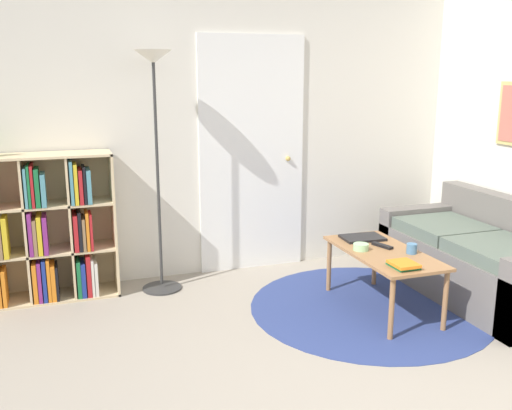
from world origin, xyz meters
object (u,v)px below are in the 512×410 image
at_px(bookshelf, 44,232).
at_px(floor_lamp, 155,104).
at_px(laptop, 362,238).
at_px(cup, 412,249).
at_px(coffee_table, 383,257).
at_px(bowl, 361,247).
at_px(couch, 484,261).

bearing_deg(bookshelf, floor_lamp, -6.55).
bearing_deg(laptop, bookshelf, 163.21).
bearing_deg(cup, laptop, 108.71).
relative_size(coffee_table, bowl, 8.84).
distance_m(laptop, cup, 0.47).
xyz_separation_m(bookshelf, floor_lamp, (0.87, -0.10, 0.96)).
distance_m(floor_lamp, coffee_table, 2.06).
height_order(laptop, cup, cup).
bearing_deg(couch, floor_lamp, 158.77).
xyz_separation_m(laptop, bowl, (-0.16, -0.25, 0.01)).
bearing_deg(bookshelf, coffee_table, -23.83).
xyz_separation_m(couch, coffee_table, (-0.92, -0.01, 0.13)).
xyz_separation_m(coffee_table, cup, (0.16, -0.12, 0.09)).
height_order(coffee_table, cup, cup).
relative_size(bookshelf, cup, 15.17).
bearing_deg(floor_lamp, coffee_table, -32.36).
relative_size(bookshelf, couch, 0.69).
bearing_deg(cup, coffee_table, 143.38).
bearing_deg(laptop, couch, -19.39).
height_order(bookshelf, cup, bookshelf).
height_order(bookshelf, couch, bookshelf).
height_order(couch, laptop, couch).
bearing_deg(floor_lamp, couch, -21.23).
bearing_deg(coffee_table, bowl, 153.58).
relative_size(floor_lamp, bowl, 16.68).
relative_size(laptop, cup, 4.43).
distance_m(coffee_table, cup, 0.21).
relative_size(coffee_table, cup, 13.42).
distance_m(couch, coffee_table, 0.93).
relative_size(floor_lamp, couch, 1.15).
bearing_deg(cup, bowl, 148.06).
distance_m(bookshelf, laptop, 2.46).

